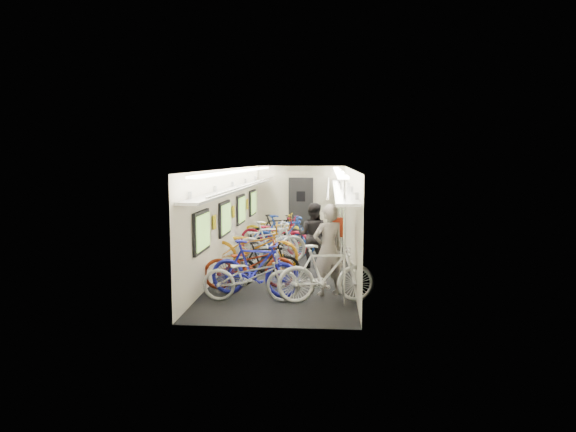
% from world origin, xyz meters
% --- Properties ---
extents(train_car_shell, '(10.00, 10.00, 10.00)m').
position_xyz_m(train_car_shell, '(-0.36, 0.71, 1.66)').
color(train_car_shell, black).
rests_on(train_car_shell, ground).
extents(bicycle_0, '(1.81, 0.66, 0.95)m').
position_xyz_m(bicycle_0, '(-0.46, -3.54, 0.47)').
color(bicycle_0, '#AAABAF').
rests_on(bicycle_0, ground).
extents(bicycle_1, '(1.88, 0.86, 1.09)m').
position_xyz_m(bicycle_1, '(-0.43, -3.18, 0.54)').
color(bicycle_1, '#1C1FAD').
rests_on(bicycle_1, ground).
extents(bicycle_2, '(1.96, 0.98, 0.99)m').
position_xyz_m(bicycle_2, '(-0.63, -2.59, 0.49)').
color(bicycle_2, maroon).
rests_on(bicycle_2, ground).
extents(bicycle_3, '(1.61, 0.95, 0.93)m').
position_xyz_m(bicycle_3, '(-0.35, -2.27, 0.47)').
color(bicycle_3, black).
rests_on(bicycle_3, ground).
extents(bicycle_4, '(2.24, 0.95, 1.15)m').
position_xyz_m(bicycle_4, '(-0.82, -1.04, 0.57)').
color(bicycle_4, '#B87011').
rests_on(bicycle_4, ground).
extents(bicycle_5, '(1.89, 1.14, 1.10)m').
position_xyz_m(bicycle_5, '(-0.46, -0.12, 0.55)').
color(bicycle_5, silver).
rests_on(bicycle_5, ground).
extents(bicycle_6, '(1.95, 0.73, 1.01)m').
position_xyz_m(bicycle_6, '(-0.77, 0.42, 0.51)').
color(bicycle_6, silver).
rests_on(bicycle_6, ground).
extents(bicycle_7, '(1.97, 1.23, 1.15)m').
position_xyz_m(bicycle_7, '(-0.22, 0.87, 0.57)').
color(bicycle_7, navy).
rests_on(bicycle_7, ground).
extents(bicycle_8, '(2.20, 1.31, 1.09)m').
position_xyz_m(bicycle_8, '(-0.52, 1.15, 0.55)').
color(bicycle_8, maroon).
rests_on(bicycle_8, ground).
extents(bicycle_9, '(1.75, 1.12, 1.02)m').
position_xyz_m(bicycle_9, '(-0.55, 2.18, 0.51)').
color(bicycle_9, black).
rests_on(bicycle_9, ground).
extents(bicycle_10, '(1.99, 0.84, 1.02)m').
position_xyz_m(bicycle_10, '(-0.68, 2.38, 0.51)').
color(bicycle_10, yellow).
rests_on(bicycle_10, ground).
extents(bicycle_11, '(1.88, 0.82, 1.09)m').
position_xyz_m(bicycle_11, '(0.93, -3.52, 0.55)').
color(bicycle_11, silver).
rests_on(bicycle_11, ground).
extents(bicycle_12, '(1.74, 0.73, 0.89)m').
position_xyz_m(bicycle_12, '(-0.67, 2.71, 0.44)').
color(bicycle_12, slate).
rests_on(bicycle_12, ground).
extents(passenger_near, '(0.77, 0.68, 1.78)m').
position_xyz_m(passenger_near, '(0.97, -2.96, 0.89)').
color(passenger_near, gray).
rests_on(passenger_near, ground).
extents(passenger_mid, '(0.89, 0.77, 1.58)m').
position_xyz_m(passenger_mid, '(0.59, -0.40, 0.79)').
color(passenger_mid, black).
rests_on(passenger_mid, ground).
extents(backpack, '(0.28, 0.18, 0.38)m').
position_xyz_m(backpack, '(1.14, -2.57, 1.28)').
color(backpack, '#A62810').
rests_on(backpack, passenger_near).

